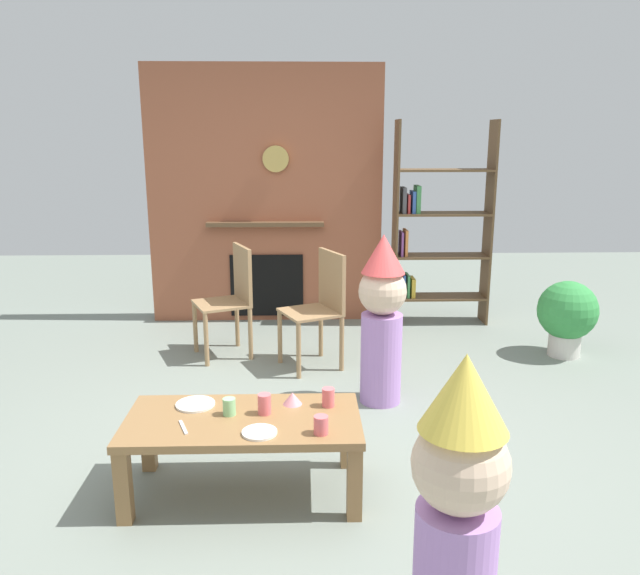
{
  "coord_description": "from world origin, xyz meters",
  "views": [
    {
      "loc": [
        0.04,
        -3.34,
        1.75
      ],
      "look_at": [
        0.15,
        0.4,
        0.84
      ],
      "focal_mm": 34.84,
      "sensor_mm": 36.0,
      "label": 1
    }
  ],
  "objects_px": {
    "birthday_cake_slice": "(292,398)",
    "paper_cup_center": "(321,425)",
    "paper_plate_front": "(195,404)",
    "paper_cup_near_right": "(229,407)",
    "bookshelf": "(434,232)",
    "dining_chair_left": "(232,294)",
    "paper_plate_rear": "(259,432)",
    "potted_plant_tall": "(567,314)",
    "paper_cup_near_left": "(328,397)",
    "coffee_table": "(243,429)",
    "child_in_pink": "(382,315)",
    "paper_cup_far_left": "(264,404)",
    "child_with_cone_hat": "(458,511)",
    "dining_chair_middle": "(321,302)"
  },
  "relations": [
    {
      "from": "coffee_table",
      "to": "birthday_cake_slice",
      "type": "xyz_separation_m",
      "value": [
        0.24,
        0.15,
        0.1
      ]
    },
    {
      "from": "paper_cup_near_left",
      "to": "paper_plate_rear",
      "type": "xyz_separation_m",
      "value": [
        -0.33,
        -0.29,
        -0.04
      ]
    },
    {
      "from": "bookshelf",
      "to": "paper_cup_center",
      "type": "distance_m",
      "value": 3.34
    },
    {
      "from": "child_with_cone_hat",
      "to": "paper_cup_near_right",
      "type": "bearing_deg",
      "value": 1.45
    },
    {
      "from": "bookshelf",
      "to": "dining_chair_left",
      "type": "height_order",
      "value": "bookshelf"
    },
    {
      "from": "child_in_pink",
      "to": "potted_plant_tall",
      "type": "xyz_separation_m",
      "value": [
        1.62,
        0.85,
        -0.25
      ]
    },
    {
      "from": "paper_cup_center",
      "to": "child_with_cone_hat",
      "type": "bearing_deg",
      "value": -65.75
    },
    {
      "from": "dining_chair_left",
      "to": "birthday_cake_slice",
      "type": "bearing_deg",
      "value": 82.25
    },
    {
      "from": "paper_plate_rear",
      "to": "dining_chair_left",
      "type": "distance_m",
      "value": 2.26
    },
    {
      "from": "coffee_table",
      "to": "potted_plant_tall",
      "type": "bearing_deg",
      "value": 38.53
    },
    {
      "from": "paper_cup_near_right",
      "to": "dining_chair_left",
      "type": "relative_size",
      "value": 0.1
    },
    {
      "from": "paper_plate_rear",
      "to": "birthday_cake_slice",
      "type": "bearing_deg",
      "value": 65.25
    },
    {
      "from": "paper_plate_front",
      "to": "paper_cup_near_right",
      "type": "bearing_deg",
      "value": -31.56
    },
    {
      "from": "child_with_cone_hat",
      "to": "child_in_pink",
      "type": "xyz_separation_m",
      "value": [
        0.03,
        2.18,
        0.01
      ]
    },
    {
      "from": "paper_cup_near_left",
      "to": "paper_plate_front",
      "type": "height_order",
      "value": "paper_cup_near_left"
    },
    {
      "from": "paper_cup_near_left",
      "to": "potted_plant_tall",
      "type": "relative_size",
      "value": 0.15
    },
    {
      "from": "potted_plant_tall",
      "to": "coffee_table",
      "type": "bearing_deg",
      "value": -141.47
    },
    {
      "from": "child_in_pink",
      "to": "child_with_cone_hat",
      "type": "bearing_deg",
      "value": 36.13
    },
    {
      "from": "coffee_table",
      "to": "paper_cup_center",
      "type": "height_order",
      "value": "paper_cup_center"
    },
    {
      "from": "bookshelf",
      "to": "coffee_table",
      "type": "height_order",
      "value": "bookshelf"
    },
    {
      "from": "paper_cup_far_left",
      "to": "dining_chair_middle",
      "type": "relative_size",
      "value": 0.11
    },
    {
      "from": "coffee_table",
      "to": "dining_chair_middle",
      "type": "height_order",
      "value": "dining_chair_middle"
    },
    {
      "from": "birthday_cake_slice",
      "to": "dining_chair_left",
      "type": "xyz_separation_m",
      "value": [
        -0.51,
        1.91,
        0.07
      ]
    },
    {
      "from": "paper_plate_front",
      "to": "paper_plate_rear",
      "type": "height_order",
      "value": "same"
    },
    {
      "from": "paper_cup_center",
      "to": "child_with_cone_hat",
      "type": "height_order",
      "value": "child_with_cone_hat"
    },
    {
      "from": "dining_chair_left",
      "to": "coffee_table",
      "type": "bearing_deg",
      "value": 74.68
    },
    {
      "from": "paper_plate_front",
      "to": "dining_chair_left",
      "type": "bearing_deg",
      "value": 90.46
    },
    {
      "from": "coffee_table",
      "to": "child_in_pink",
      "type": "distance_m",
      "value": 1.39
    },
    {
      "from": "child_in_pink",
      "to": "potted_plant_tall",
      "type": "height_order",
      "value": "child_in_pink"
    },
    {
      "from": "coffee_table",
      "to": "birthday_cake_slice",
      "type": "distance_m",
      "value": 0.3
    },
    {
      "from": "birthday_cake_slice",
      "to": "paper_cup_center",
      "type": "bearing_deg",
      "value": -67.54
    },
    {
      "from": "bookshelf",
      "to": "dining_chair_left",
      "type": "relative_size",
      "value": 2.11
    },
    {
      "from": "paper_cup_center",
      "to": "dining_chair_left",
      "type": "xyz_separation_m",
      "value": [
        -0.65,
        2.24,
        0.06
      ]
    },
    {
      "from": "bookshelf",
      "to": "dining_chair_left",
      "type": "bearing_deg",
      "value": -154.54
    },
    {
      "from": "bookshelf",
      "to": "child_with_cone_hat",
      "type": "distance_m",
      "value": 4.08
    },
    {
      "from": "paper_cup_near_right",
      "to": "paper_cup_far_left",
      "type": "bearing_deg",
      "value": 2.2
    },
    {
      "from": "paper_plate_rear",
      "to": "potted_plant_tall",
      "type": "bearing_deg",
      "value": 42.03
    },
    {
      "from": "paper_cup_far_left",
      "to": "child_with_cone_hat",
      "type": "bearing_deg",
      "value": -58.81
    },
    {
      "from": "dining_chair_middle",
      "to": "paper_plate_front",
      "type": "bearing_deg",
      "value": 42.47
    },
    {
      "from": "paper_cup_far_left",
      "to": "paper_plate_rear",
      "type": "bearing_deg",
      "value": -93.09
    },
    {
      "from": "paper_plate_front",
      "to": "birthday_cake_slice",
      "type": "relative_size",
      "value": 2.0
    },
    {
      "from": "child_in_pink",
      "to": "dining_chair_left",
      "type": "height_order",
      "value": "child_in_pink"
    },
    {
      "from": "bookshelf",
      "to": "child_in_pink",
      "type": "xyz_separation_m",
      "value": [
        -0.71,
        -1.83,
        -0.28
      ]
    },
    {
      "from": "paper_cup_center",
      "to": "paper_cup_far_left",
      "type": "distance_m",
      "value": 0.35
    },
    {
      "from": "paper_cup_center",
      "to": "potted_plant_tall",
      "type": "bearing_deg",
      "value": 45.87
    },
    {
      "from": "dining_chair_left",
      "to": "dining_chair_middle",
      "type": "height_order",
      "value": "same"
    },
    {
      "from": "bookshelf",
      "to": "paper_cup_far_left",
      "type": "xyz_separation_m",
      "value": [
        -1.43,
        -2.88,
        -0.42
      ]
    },
    {
      "from": "paper_cup_far_left",
      "to": "birthday_cake_slice",
      "type": "xyz_separation_m",
      "value": [
        0.14,
        0.11,
        -0.02
      ]
    },
    {
      "from": "paper_cup_near_right",
      "to": "paper_cup_center",
      "type": "bearing_deg",
      "value": -25.63
    },
    {
      "from": "paper_cup_near_right",
      "to": "child_in_pink",
      "type": "xyz_separation_m",
      "value": [
        0.89,
        1.05,
        0.15
      ]
    }
  ]
}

